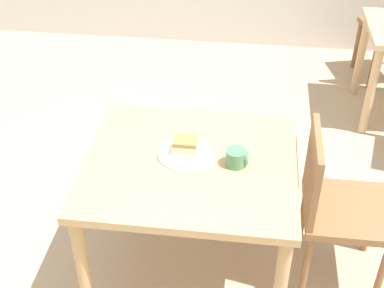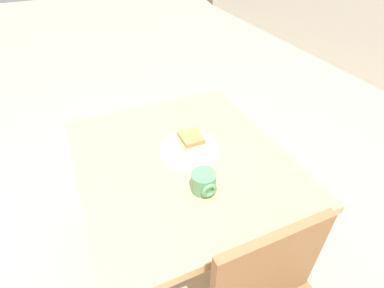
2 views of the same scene
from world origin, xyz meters
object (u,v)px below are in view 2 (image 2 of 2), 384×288
object	(u,v)px
cake_slice	(191,142)
coffee_mug	(204,183)
plate	(190,150)
dining_table_near	(183,174)

from	to	relation	value
cake_slice	coffee_mug	xyz separation A→B (m)	(0.24, -0.05, -0.01)
plate	coffee_mug	world-z (taller)	coffee_mug
cake_slice	coffee_mug	bearing A→B (deg)	-12.46
plate	coffee_mug	size ratio (longest dim) A/B	2.50
plate	coffee_mug	xyz separation A→B (m)	(0.24, -0.05, 0.03)
cake_slice	coffee_mug	world-z (taller)	same
coffee_mug	cake_slice	bearing A→B (deg)	167.54
plate	coffee_mug	distance (m)	0.25
cake_slice	plate	bearing A→B (deg)	-66.82
dining_table_near	cake_slice	world-z (taller)	cake_slice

